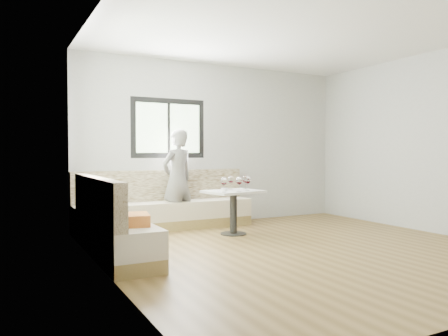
# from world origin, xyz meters

# --- Properties ---
(room) EXTENTS (5.01, 5.01, 2.81)m
(room) POSITION_xyz_m (-0.08, 0.08, 1.41)
(room) COLOR brown
(room) RESTS_ON ground
(banquette) EXTENTS (2.90, 2.80, 0.95)m
(banquette) POSITION_xyz_m (-1.59, 1.62, 0.33)
(banquette) COLOR olive
(banquette) RESTS_ON ground
(table) EXTENTS (0.90, 0.75, 0.67)m
(table) POSITION_xyz_m (-0.30, 1.33, 0.50)
(table) COLOR black
(table) RESTS_ON ground
(person) EXTENTS (0.69, 0.56, 1.62)m
(person) POSITION_xyz_m (-0.87, 2.17, 0.81)
(person) COLOR slate
(person) RESTS_ON ground
(olive_ramekin) EXTENTS (0.11, 0.11, 0.04)m
(olive_ramekin) POSITION_xyz_m (-0.44, 1.36, 0.69)
(olive_ramekin) COLOR white
(olive_ramekin) RESTS_ON table
(wine_glass_a) EXTENTS (0.10, 0.10, 0.22)m
(wine_glass_a) POSITION_xyz_m (-0.57, 1.13, 0.82)
(wine_glass_a) COLOR white
(wine_glass_a) RESTS_ON table
(wine_glass_b) EXTENTS (0.10, 0.10, 0.22)m
(wine_glass_b) POSITION_xyz_m (-0.32, 1.12, 0.82)
(wine_glass_b) COLOR white
(wine_glass_b) RESTS_ON table
(wine_glass_c) EXTENTS (0.10, 0.10, 0.22)m
(wine_glass_c) POSITION_xyz_m (-0.12, 1.21, 0.82)
(wine_glass_c) COLOR white
(wine_glass_c) RESTS_ON table
(wine_glass_d) EXTENTS (0.10, 0.10, 0.22)m
(wine_glass_d) POSITION_xyz_m (-0.27, 1.46, 0.82)
(wine_glass_d) COLOR white
(wine_glass_d) RESTS_ON table
(wine_glass_e) EXTENTS (0.10, 0.10, 0.22)m
(wine_glass_e) POSITION_xyz_m (-0.01, 1.47, 0.82)
(wine_glass_e) COLOR white
(wine_glass_e) RESTS_ON table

